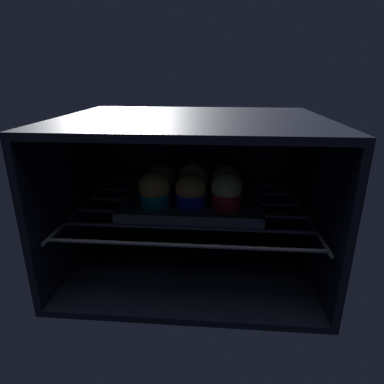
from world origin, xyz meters
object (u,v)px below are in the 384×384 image
muffin_row0_col1 (189,191)px  muffin_row0_col0 (154,190)px  muffin_row0_col2 (227,191)px  muffin_row1_col1 (193,180)px  muffin_row1_col2 (226,182)px  baking_tray (192,202)px  muffin_row1_col0 (162,180)px

muffin_row0_col1 → muffin_row0_col0: bearing=-177.5°
muffin_row0_col2 → muffin_row1_col1: size_ratio=0.98×
muffin_row0_col0 → muffin_row1_col1: bearing=44.0°
muffin_row0_col0 → muffin_row1_col2: (16.67, 8.33, -0.40)cm
baking_tray → muffin_row1_col2: 10.09cm
baking_tray → muffin_row0_col0: muffin_row0_col0 is taller
muffin_row1_col0 → muffin_row1_col2: same height
muffin_row1_col1 → muffin_row0_col2: bearing=-43.1°
muffin_row0_col2 → muffin_row1_col0: size_ratio=1.04×
muffin_row0_col0 → muffin_row0_col2: muffin_row0_col0 is taller
muffin_row0_col0 → muffin_row1_col0: size_ratio=1.06×
muffin_row1_col1 → muffin_row0_col0: bearing=-136.0°
muffin_row0_col0 → muffin_row0_col1: size_ratio=1.08×
muffin_row0_col0 → muffin_row1_col1: 11.65cm
muffin_row0_col1 → muffin_row1_col0: (-7.76, 7.60, 0.04)cm
muffin_row0_col0 → muffin_row1_col2: size_ratio=1.05×
baking_tray → muffin_row1_col0: muffin_row1_col0 is taller
muffin_row0_col2 → muffin_row1_col0: (-16.41, 7.68, -0.28)cm
baking_tray → muffin_row1_col2: muffin_row1_col2 is taller
muffin_row0_col0 → muffin_row0_col1: 8.10cm
baking_tray → muffin_row1_col0: size_ratio=4.03×
muffin_row0_col0 → muffin_row0_col1: bearing=2.5°
muffin_row0_col2 → muffin_row0_col1: bearing=179.5°
muffin_row0_col0 → muffin_row0_col2: size_ratio=1.02×
baking_tray → muffin_row0_col2: muffin_row0_col2 is taller
muffin_row0_col0 → baking_tray: bearing=25.8°
muffin_row1_col2 → muffin_row1_col0: bearing=-178.7°
muffin_row1_col0 → muffin_row1_col2: bearing=1.3°
muffin_row0_col1 → muffin_row1_col2: (8.59, 7.97, -0.06)cm
muffin_row1_col1 → muffin_row1_col2: 8.30cm
baking_tray → muffin_row1_col1: muffin_row1_col1 is taller
muffin_row0_col2 → muffin_row1_col1: (-8.35, 7.82, -0.05)cm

